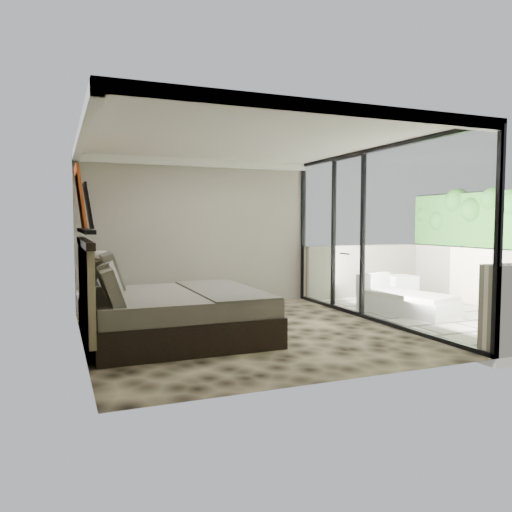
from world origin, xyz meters
name	(u,v)px	position (x,y,z in m)	size (l,w,h in m)	color
floor	(244,331)	(0.00, 0.00, 0.00)	(5.00, 5.00, 0.00)	black
ceiling	(244,140)	(0.00, 0.00, 2.79)	(4.50, 5.00, 0.02)	silver
back_wall	(198,233)	(0.00, 2.49, 1.40)	(4.50, 0.02, 2.80)	gray
left_wall	(81,239)	(-2.24, 0.00, 1.40)	(0.02, 5.00, 2.80)	gray
glass_wall	(373,235)	(2.25, 0.00, 1.40)	(0.08, 5.00, 2.80)	white
terrace_slab	(444,317)	(3.75, 0.00, -0.06)	(3.00, 5.00, 0.12)	beige
parapet_far	(502,279)	(5.10, 0.00, 0.55)	(0.30, 5.00, 1.10)	beige
foliage_hedge	(504,220)	(5.10, 0.00, 1.65)	(0.36, 4.60, 1.10)	#306B21
picture_ledge	(85,231)	(-2.18, 0.10, 1.50)	(0.12, 2.20, 0.05)	black
bed	(169,312)	(-1.12, -0.07, 0.38)	(2.39, 2.31, 1.33)	black
nightstand	(96,307)	(-1.98, 1.34, 0.28)	(0.55, 0.55, 0.55)	black
table_lamp	(96,266)	(-1.98, 1.33, 0.93)	(0.35, 0.35, 0.64)	black
abstract_canvas	(80,197)	(-2.19, 0.95, 1.97)	(0.04, 0.90, 0.90)	red
framed_print	(88,206)	(-2.14, 0.08, 1.82)	(0.03, 0.50, 0.60)	black
ottoman	(400,288)	(3.91, 1.40, 0.26)	(0.53, 0.53, 0.53)	silver
lounger	(405,302)	(3.16, 0.31, 0.20)	(1.23, 1.82, 0.65)	silver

